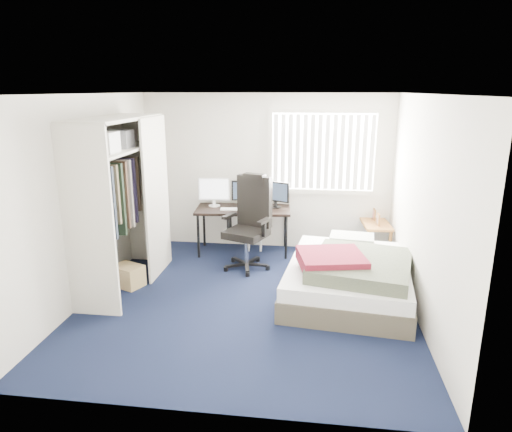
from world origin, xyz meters
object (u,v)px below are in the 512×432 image
object	(u,v)px
nightstand	(375,226)
bed	(349,275)
desk	(243,206)
office_chair	(249,232)

from	to	relation	value
nightstand	bed	world-z (taller)	nightstand
desk	nightstand	world-z (taller)	desk
office_chair	nightstand	bearing A→B (deg)	20.78
bed	desk	bearing A→B (deg)	137.09
desk	bed	size ratio (longest dim) A/B	0.71
desk	nightstand	bearing A→B (deg)	2.57
office_chair	bed	bearing A→B (deg)	-31.18
office_chair	nightstand	distance (m)	2.02
bed	nightstand	bearing A→B (deg)	72.52
desk	bed	bearing A→B (deg)	-42.91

